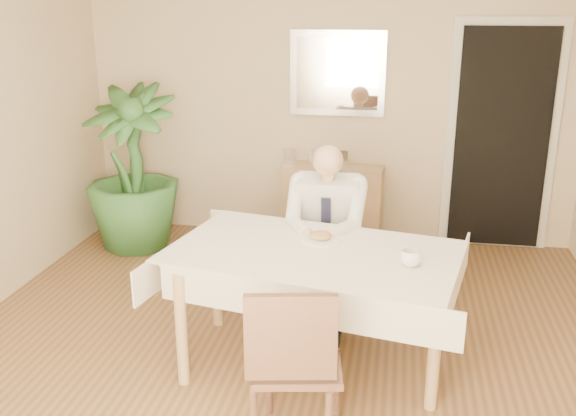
% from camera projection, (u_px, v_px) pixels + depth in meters
% --- Properties ---
extents(room, '(5.00, 5.02, 2.60)m').
position_uv_depth(room, '(277.00, 167.00, 3.54)').
color(room, brown).
rests_on(room, ground).
extents(window, '(1.34, 0.04, 1.44)m').
position_uv_depth(window, '(22.00, 416.00, 1.18)').
color(window, silver).
rests_on(window, room).
extents(doorway, '(0.96, 0.07, 2.10)m').
position_uv_depth(doorway, '(501.00, 140.00, 5.68)').
color(doorway, silver).
rests_on(doorway, ground).
extents(mirror, '(0.86, 0.04, 0.76)m').
position_uv_depth(mirror, '(337.00, 74.00, 5.76)').
color(mirror, silver).
rests_on(mirror, room).
extents(dining_table, '(1.91, 1.34, 0.75)m').
position_uv_depth(dining_table, '(313.00, 264.00, 3.86)').
color(dining_table, tan).
rests_on(dining_table, ground).
extents(chair_far, '(0.44, 0.44, 0.89)m').
position_uv_depth(chair_far, '(329.00, 239.00, 4.73)').
color(chair_far, '#492F21').
rests_on(chair_far, ground).
extents(chair_near, '(0.50, 0.51, 0.91)m').
position_uv_depth(chair_near, '(295.00, 359.00, 3.11)').
color(chair_near, '#492F21').
rests_on(chair_near, ground).
extents(seated_man, '(0.48, 0.72, 1.24)m').
position_uv_depth(seated_man, '(325.00, 227.00, 4.40)').
color(seated_man, silver).
rests_on(seated_man, ground).
extents(plate, '(0.26, 0.26, 0.02)m').
position_uv_depth(plate, '(321.00, 239.00, 3.99)').
color(plate, white).
rests_on(plate, dining_table).
extents(food, '(0.14, 0.14, 0.06)m').
position_uv_depth(food, '(321.00, 236.00, 3.98)').
color(food, olive).
rests_on(food, dining_table).
extents(knife, '(0.01, 0.13, 0.01)m').
position_uv_depth(knife, '(326.00, 240.00, 3.92)').
color(knife, silver).
rests_on(knife, dining_table).
extents(fork, '(0.01, 0.13, 0.01)m').
position_uv_depth(fork, '(313.00, 239.00, 3.94)').
color(fork, silver).
rests_on(fork, dining_table).
extents(coffee_mug, '(0.15, 0.15, 0.09)m').
position_uv_depth(coffee_mug, '(411.00, 258.00, 3.60)').
color(coffee_mug, white).
rests_on(coffee_mug, dining_table).
extents(sideboard, '(0.93, 0.37, 0.73)m').
position_uv_depth(sideboard, '(333.00, 204.00, 5.99)').
color(sideboard, tan).
rests_on(sideboard, ground).
extents(photo_frame_left, '(0.10, 0.02, 0.14)m').
position_uv_depth(photo_frame_left, '(289.00, 157.00, 5.93)').
color(photo_frame_left, silver).
rests_on(photo_frame_left, sideboard).
extents(photo_frame_center, '(0.10, 0.02, 0.14)m').
position_uv_depth(photo_frame_center, '(316.00, 157.00, 5.92)').
color(photo_frame_center, silver).
rests_on(photo_frame_center, sideboard).
extents(photo_frame_right, '(0.10, 0.02, 0.14)m').
position_uv_depth(photo_frame_right, '(342.00, 158.00, 5.88)').
color(photo_frame_right, silver).
rests_on(photo_frame_right, sideboard).
extents(potted_palm, '(0.88, 0.88, 1.48)m').
position_uv_depth(potted_palm, '(132.00, 168.00, 5.75)').
color(potted_palm, '#2A5B26').
rests_on(potted_palm, ground).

